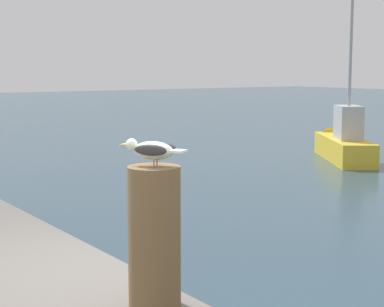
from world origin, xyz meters
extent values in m
cylinder|color=brown|center=(0.50, -0.25, 1.55)|extent=(0.29, 0.29, 0.78)
cylinder|color=tan|center=(0.50, -0.23, 1.96)|extent=(0.01, 0.01, 0.04)
cylinder|color=tan|center=(0.51, -0.26, 1.96)|extent=(0.01, 0.01, 0.04)
ellipsoid|color=silver|center=(0.50, -0.25, 2.03)|extent=(0.24, 0.20, 0.10)
sphere|color=silver|center=(0.38, -0.32, 2.06)|extent=(0.06, 0.06, 0.06)
cone|color=gold|center=(0.34, -0.35, 2.05)|extent=(0.05, 0.04, 0.02)
cube|color=silver|center=(0.62, -0.18, 2.03)|extent=(0.10, 0.10, 0.01)
ellipsoid|color=#2D2D2D|center=(0.48, -0.20, 2.04)|extent=(0.18, 0.13, 0.06)
ellipsoid|color=#2D2D2D|center=(0.53, -0.29, 2.04)|extent=(0.18, 0.13, 0.06)
cube|color=yellow|center=(-8.11, 11.08, 0.30)|extent=(3.31, 2.67, 0.61)
cone|color=yellow|center=(-9.69, 12.17, 0.33)|extent=(1.12, 1.12, 0.81)
cube|color=#B2B2B7|center=(-7.79, 10.86, 1.05)|extent=(1.11, 1.02, 0.89)
cylinder|color=#A5A5A8|center=(-7.79, 10.86, 3.01)|extent=(0.08, 0.08, 3.03)
camera|label=1|loc=(3.34, -2.00, 2.47)|focal=59.15mm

